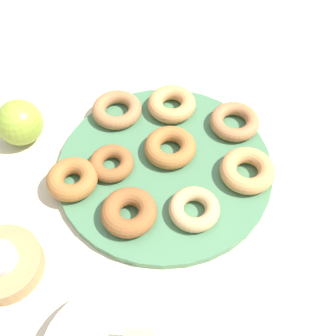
{
  "coord_description": "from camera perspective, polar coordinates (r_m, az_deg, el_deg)",
  "views": [
    {
      "loc": [
        0.07,
        0.43,
        0.6
      ],
      "look_at": [
        0.0,
        0.03,
        0.04
      ],
      "focal_mm": 45.12,
      "sensor_mm": 36.0,
      "label": 1
    }
  ],
  "objects": [
    {
      "name": "ground_plane",
      "position": [
        0.74,
        -0.42,
        -0.15
      ],
      "size": [
        2.4,
        2.4,
        0.0
      ],
      "primitive_type": "plane",
      "color": "beige"
    },
    {
      "name": "donut_1",
      "position": [
        0.72,
        -7.64,
        0.63
      ],
      "size": [
        0.09,
        0.09,
        0.02
      ],
      "primitive_type": "torus",
      "rotation": [
        0.0,
        0.0,
        3.34
      ],
      "color": "#995B2D",
      "rests_on": "donut_plate"
    },
    {
      "name": "donut_3",
      "position": [
        0.71,
        -12.82,
        -1.48
      ],
      "size": [
        0.09,
        0.09,
        0.03
      ],
      "primitive_type": "torus",
      "rotation": [
        0.0,
        0.0,
        3.04
      ],
      "color": "#AD6B33",
      "rests_on": "donut_plate"
    },
    {
      "name": "donut_5",
      "position": [
        0.72,
        10.65,
        -0.32
      ],
      "size": [
        0.11,
        0.11,
        0.03
      ],
      "primitive_type": "torus",
      "rotation": [
        0.0,
        0.0,
        2.97
      ],
      "color": "tan",
      "rests_on": "donut_plate"
    },
    {
      "name": "apple",
      "position": [
        0.8,
        -19.42,
        5.82
      ],
      "size": [
        0.08,
        0.08,
        0.08
      ],
      "primitive_type": "sphere",
      "color": "#93AD38",
      "rests_on": "ground_plane"
    },
    {
      "name": "donut_6",
      "position": [
        0.79,
        8.97,
        6.22
      ],
      "size": [
        0.1,
        0.1,
        0.02
      ],
      "primitive_type": "torus",
      "rotation": [
        0.0,
        0.0,
        0.13
      ],
      "color": "#B27547",
      "rests_on": "donut_plate"
    },
    {
      "name": "donut_2",
      "position": [
        0.67,
        3.57,
        -5.55
      ],
      "size": [
        0.09,
        0.09,
        0.02
      ],
      "primitive_type": "torus",
      "rotation": [
        0.0,
        0.0,
        4.55
      ],
      "color": "tan",
      "rests_on": "donut_plate"
    },
    {
      "name": "candle_holder",
      "position": [
        0.68,
        -21.37,
        -12.01
      ],
      "size": [
        0.12,
        0.12,
        0.03
      ],
      "primitive_type": "cylinder",
      "color": "tan",
      "rests_on": "ground_plane"
    },
    {
      "name": "donut_7",
      "position": [
        0.8,
        0.5,
        8.62
      ],
      "size": [
        0.09,
        0.09,
        0.03
      ],
      "primitive_type": "torus",
      "rotation": [
        0.0,
        0.0,
        3.11
      ],
      "color": "tan",
      "rests_on": "donut_plate"
    },
    {
      "name": "donut_plate",
      "position": [
        0.74,
        -0.43,
        0.17
      ],
      "size": [
        0.37,
        0.37,
        0.01
      ],
      "primitive_type": "cylinder",
      "color": "#4C7F56",
      "rests_on": "ground_plane"
    },
    {
      "name": "donut_8",
      "position": [
        0.73,
        0.29,
        2.81
      ],
      "size": [
        0.13,
        0.13,
        0.03
      ],
      "primitive_type": "torus",
      "rotation": [
        0.0,
        0.0,
        3.97
      ],
      "color": "#AD6B33",
      "rests_on": "donut_plate"
    },
    {
      "name": "donut_4",
      "position": [
        0.8,
        -6.93,
        7.83
      ],
      "size": [
        0.12,
        0.12,
        0.03
      ],
      "primitive_type": "torus",
      "rotation": [
        0.0,
        0.0,
        1.28
      ],
      "color": "#B27547",
      "rests_on": "donut_plate"
    },
    {
      "name": "donut_0",
      "position": [
        0.66,
        -5.29,
        -5.94
      ],
      "size": [
        0.12,
        0.12,
        0.03
      ],
      "primitive_type": "torus",
      "rotation": [
        0.0,
        0.0,
        5.11
      ],
      "color": "#995B2D",
      "rests_on": "donut_plate"
    }
  ]
}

